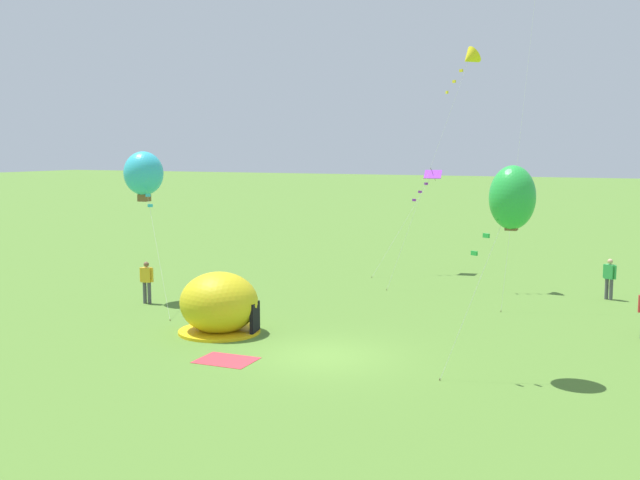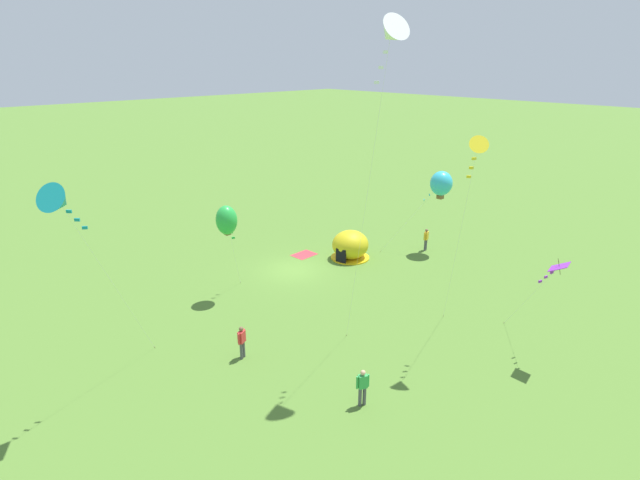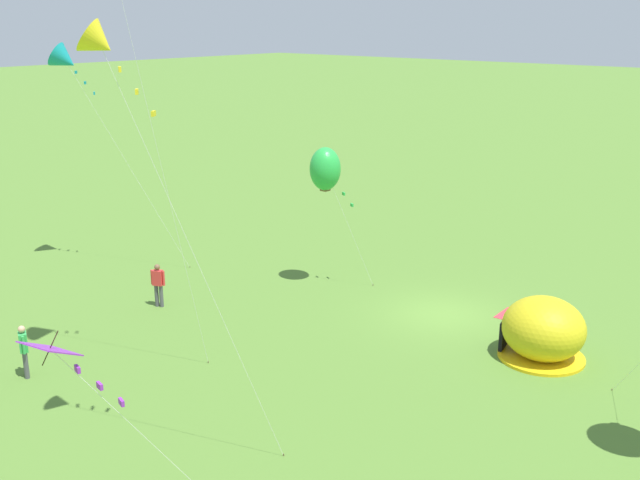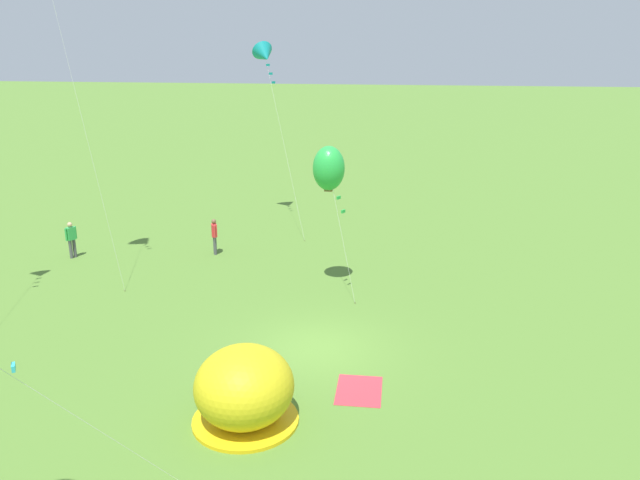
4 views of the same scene
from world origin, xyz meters
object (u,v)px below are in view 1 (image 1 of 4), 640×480
(person_center_field, at_px, (147,280))
(kite_green, at_px, (512,198))
(popup_tent, at_px, (219,304))
(kite_purple, at_px, (430,179))
(kite_cyan, at_px, (144,174))
(person_strolling, at_px, (609,277))
(kite_yellow, at_px, (469,58))

(person_center_field, relative_size, kite_green, 0.30)
(popup_tent, xyz_separation_m, kite_purple, (2.75, 15.35, 3.76))
(kite_green, bearing_deg, popup_tent, 175.91)
(kite_cyan, height_order, kite_purple, kite_cyan)
(person_center_field, relative_size, kite_purple, 0.32)
(person_center_field, distance_m, kite_cyan, 4.35)
(kite_cyan, bearing_deg, person_strolling, 25.10)
(person_center_field, height_order, kite_yellow, kite_yellow)
(kite_yellow, xyz_separation_m, kite_purple, (-2.64, 3.11, -5.47))
(kite_purple, bearing_deg, kite_yellow, -49.69)
(person_center_field, bearing_deg, person_strolling, 27.37)
(kite_cyan, height_order, kite_green, kite_cyan)
(person_strolling, distance_m, person_center_field, 19.10)
(person_strolling, bearing_deg, popup_tent, -134.97)
(person_strolling, xyz_separation_m, kite_yellow, (-6.26, 0.58, 9.26))
(person_strolling, bearing_deg, kite_purple, 157.49)
(kite_purple, bearing_deg, kite_green, -66.06)
(person_strolling, distance_m, kite_purple, 10.35)
(popup_tent, height_order, kite_green, kite_green)
(person_strolling, height_order, kite_purple, kite_purple)
(person_strolling, relative_size, person_center_field, 1.00)
(kite_green, bearing_deg, kite_yellow, 109.13)
(kite_yellow, height_order, kite_green, kite_yellow)
(person_strolling, xyz_separation_m, kite_cyan, (-17.45, -8.17, 4.28))
(popup_tent, bearing_deg, kite_yellow, 66.25)
(kite_purple, bearing_deg, person_center_field, -122.88)
(kite_yellow, distance_m, kite_green, 14.69)
(person_center_field, height_order, kite_purple, kite_purple)
(person_strolling, bearing_deg, kite_cyan, -154.90)
(kite_yellow, relative_size, kite_green, 1.85)
(person_center_field, relative_size, kite_yellow, 0.16)
(popup_tent, bearing_deg, kite_green, -4.09)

